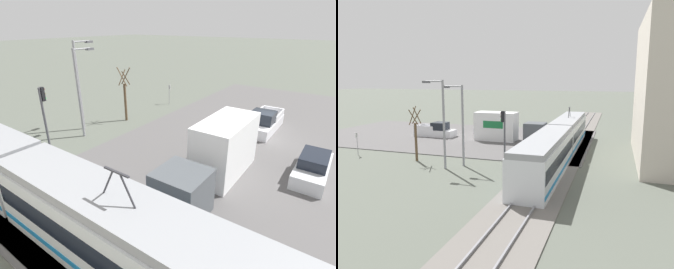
# 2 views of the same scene
# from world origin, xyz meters

# --- Properties ---
(ground_plane) EXTENTS (320.00, 320.00, 0.00)m
(ground_plane) POSITION_xyz_m (0.00, 0.00, 0.00)
(ground_plane) COLOR #565B51
(road_surface) EXTENTS (20.72, 36.82, 0.08)m
(road_surface) POSITION_xyz_m (0.00, 0.00, 0.04)
(road_surface) COLOR #565454
(road_surface) RESTS_ON ground
(rail_bed) EXTENTS (74.04, 4.40, 0.22)m
(rail_bed) POSITION_xyz_m (0.00, 15.95, 0.05)
(rail_bed) COLOR slate
(rail_bed) RESTS_ON ground
(light_rail_tram) EXTENTS (26.02, 2.65, 4.36)m
(light_rail_tram) POSITION_xyz_m (7.47, 15.95, 1.64)
(light_rail_tram) COLOR silver
(light_rail_tram) RESTS_ON ground
(box_truck) EXTENTS (2.40, 8.70, 3.49)m
(box_truck) POSITION_xyz_m (0.85, 8.21, 1.69)
(box_truck) COLOR #4C5156
(box_truck) RESTS_ON ground
(pickup_truck) EXTENTS (2.03, 5.45, 1.90)m
(pickup_truck) POSITION_xyz_m (0.87, -1.53, 0.79)
(pickup_truck) COLOR silver
(pickup_truck) RESTS_ON ground
(sedan_car_0) EXTENTS (1.76, 4.65, 1.51)m
(sedan_car_0) POSITION_xyz_m (-3.87, 4.42, 0.70)
(sedan_car_0) COLOR silver
(sedan_car_0) RESTS_ON ground
(traffic_light_pole) EXTENTS (0.28, 0.47, 4.93)m
(traffic_light_pole) POSITION_xyz_m (12.12, 11.86, 3.21)
(traffic_light_pole) COLOR #47474C
(traffic_light_pole) RESTS_ON ground
(street_tree) EXTENTS (1.21, 1.01, 5.14)m
(street_tree) POSITION_xyz_m (12.74, 3.38, 2.34)
(street_tree) COLOR brown
(street_tree) RESTS_ON ground
(street_lamp_near_crossing) EXTENTS (0.36, 1.95, 7.58)m
(street_lamp_near_crossing) POSITION_xyz_m (14.29, 7.04, 4.40)
(street_lamp_near_crossing) COLOR gray
(street_lamp_near_crossing) RESTS_ON ground
(street_lamp_mid_block) EXTENTS (0.36, 1.95, 7.14)m
(street_lamp_mid_block) POSITION_xyz_m (12.92, 8.12, 4.18)
(street_lamp_mid_block) COLOR gray
(street_lamp_mid_block) RESTS_ON ground
(no_parking_sign) EXTENTS (0.32, 0.08, 2.26)m
(no_parking_sign) POSITION_xyz_m (12.55, -3.70, 1.38)
(no_parking_sign) COLOR gray
(no_parking_sign) RESTS_ON ground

